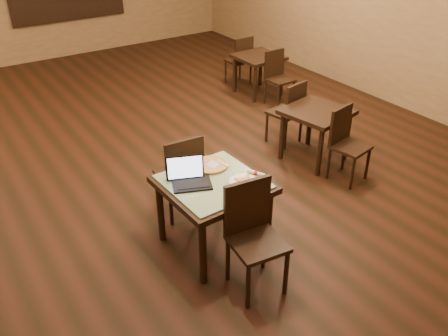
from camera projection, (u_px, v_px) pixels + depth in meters
ground at (163, 153)px, 6.46m from camera, size 10.00×10.00×0.00m
wall_right at (379, 4)px, 7.61m from camera, size 0.02×10.00×3.00m
tiled_table at (213, 190)px, 4.48m from camera, size 0.95×0.95×0.76m
chair_main_near at (253, 230)px, 4.10m from camera, size 0.49×0.49×1.02m
chair_main_far at (181, 172)px, 4.98m from camera, size 0.45×0.45×0.98m
laptop at (189, 176)px, 4.38m from camera, size 0.42×0.40×0.24m
plate at (243, 182)px, 4.40m from camera, size 0.27×0.27×0.01m
pizza_slice at (243, 180)px, 4.40m from camera, size 0.25×0.25×0.02m
pizza_pan at (210, 166)px, 4.66m from camera, size 0.35×0.35×0.01m
pizza_whole at (210, 165)px, 4.65m from camera, size 0.35×0.35×0.02m
spatula at (213, 164)px, 4.64m from camera, size 0.17×0.27×0.01m
napkin_roll at (256, 173)px, 4.51m from camera, size 0.11×0.17×0.04m
other_table_a at (258, 62)px, 8.05m from camera, size 0.74×0.74×0.68m
other_table_a_chair_near at (277, 74)px, 7.72m from camera, size 0.39×0.39×0.88m
other_table_a_chair_far at (241, 58)px, 8.45m from camera, size 0.39×0.39×0.88m
other_table_c at (316, 119)px, 6.04m from camera, size 0.87×0.87×0.70m
other_table_c_chair_near at (346, 140)px, 5.69m from camera, size 0.46×0.46×0.91m
other_table_c_chair_far at (290, 109)px, 6.47m from camera, size 0.46×0.46×0.91m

